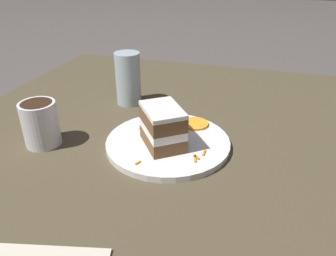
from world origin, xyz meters
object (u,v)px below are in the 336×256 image
object	(u,v)px
cake_slice	(163,127)
cream_dollop	(164,113)
plate	(168,143)
orange_garnish	(195,124)
coffee_mug	(40,122)
drinking_glass	(128,82)

from	to	relation	value
cake_slice	cream_dollop	distance (m)	0.11
plate	cake_slice	distance (m)	0.05
orange_garnish	coffee_mug	size ratio (longest dim) A/B	0.64
orange_garnish	cream_dollop	bearing A→B (deg)	92.09
orange_garnish	cake_slice	bearing A→B (deg)	156.32
plate	orange_garnish	world-z (taller)	orange_garnish
cake_slice	drinking_glass	distance (m)	0.26
cake_slice	orange_garnish	bearing A→B (deg)	30.02
orange_garnish	drinking_glass	distance (m)	0.23
plate	orange_garnish	xyz separation A→B (m)	(0.08, -0.04, 0.01)
orange_garnish	drinking_glass	xyz separation A→B (m)	(0.10, 0.20, 0.04)
orange_garnish	drinking_glass	bearing A→B (deg)	63.70
drinking_glass	coffee_mug	size ratio (longest dim) A/B	1.45
cream_dollop	coffee_mug	bearing A→B (deg)	123.70
drinking_glass	cake_slice	bearing A→B (deg)	-142.06
cream_dollop	coffee_mug	xyz separation A→B (m)	(-0.15, 0.22, 0.02)
coffee_mug	orange_garnish	bearing A→B (deg)	-62.88
orange_garnish	coffee_mug	xyz separation A→B (m)	(-0.15, 0.30, 0.04)
orange_garnish	drinking_glass	world-z (taller)	drinking_glass
plate	cream_dollop	xyz separation A→B (m)	(0.08, 0.03, 0.03)
orange_garnish	plate	bearing A→B (deg)	154.74
drinking_glass	coffee_mug	world-z (taller)	drinking_glass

